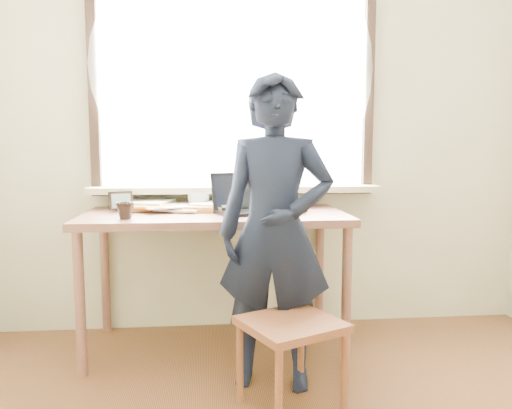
{
  "coord_description": "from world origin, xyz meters",
  "views": [
    {
      "loc": [
        -0.38,
        -1.28,
        1.19
      ],
      "look_at": [
        -0.16,
        0.95,
        0.94
      ],
      "focal_mm": 35.0,
      "sensor_mm": 36.0,
      "label": 1
    }
  ],
  "objects": [
    {
      "name": "mouse",
      "position": [
        0.15,
        1.53,
        0.83
      ],
      "size": [
        0.09,
        0.06,
        0.04
      ],
      "primitive_type": "ellipsoid",
      "color": "black",
      "rests_on": "desk"
    },
    {
      "name": "laptop",
      "position": [
        -0.17,
        1.6,
        0.87
      ],
      "size": [
        0.41,
        0.37,
        0.23
      ],
      "color": "black",
      "rests_on": "desk"
    },
    {
      "name": "work_chair",
      "position": [
        -0.01,
        0.88,
        0.35
      ],
      "size": [
        0.53,
        0.52,
        0.42
      ],
      "color": "brown",
      "rests_on": "ground"
    },
    {
      "name": "book_a",
      "position": [
        -0.7,
        1.81,
        0.83
      ],
      "size": [
        0.31,
        0.32,
        0.02
      ],
      "primitive_type": "imported",
      "rotation": [
        0.0,
        0.0,
        0.6
      ],
      "color": "white",
      "rests_on": "desk"
    },
    {
      "name": "desk",
      "position": [
        -0.34,
        1.63,
        0.73
      ],
      "size": [
        1.52,
        0.76,
        0.82
      ],
      "color": "brown",
      "rests_on": "ground"
    },
    {
      "name": "picture_frame",
      "position": [
        -0.9,
        1.73,
        0.87
      ],
      "size": [
        0.14,
        0.06,
        0.11
      ],
      "color": "black",
      "rests_on": "desk"
    },
    {
      "name": "desk_clutter",
      "position": [
        -0.56,
        1.83,
        0.84
      ],
      "size": [
        0.82,
        0.51,
        0.05
      ],
      "color": "#3860B9",
      "rests_on": "desk"
    },
    {
      "name": "person",
      "position": [
        -0.05,
        1.14,
        0.78
      ],
      "size": [
        0.64,
        0.5,
        1.56
      ],
      "primitive_type": "imported",
      "rotation": [
        0.0,
        0.0,
        -0.24
      ],
      "color": "black",
      "rests_on": "ground"
    },
    {
      "name": "mug_white",
      "position": [
        -0.44,
        1.84,
        0.87
      ],
      "size": [
        0.19,
        0.19,
        0.11
      ],
      "primitive_type": "imported",
      "rotation": [
        0.0,
        0.0,
        0.95
      ],
      "color": "white",
      "rests_on": "desk"
    },
    {
      "name": "book_b",
      "position": [
        -0.01,
        1.9,
        0.83
      ],
      "size": [
        0.32,
        0.33,
        0.02
      ],
      "primitive_type": "imported",
      "rotation": [
        0.0,
        0.0,
        -0.61
      ],
      "color": "white",
      "rests_on": "desk"
    },
    {
      "name": "mug_dark",
      "position": [
        -0.82,
        1.41,
        0.86
      ],
      "size": [
        0.14,
        0.14,
        0.09
      ],
      "primitive_type": "imported",
      "rotation": [
        0.0,
        0.0,
        -0.77
      ],
      "color": "black",
      "rests_on": "desk"
    }
  ]
}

